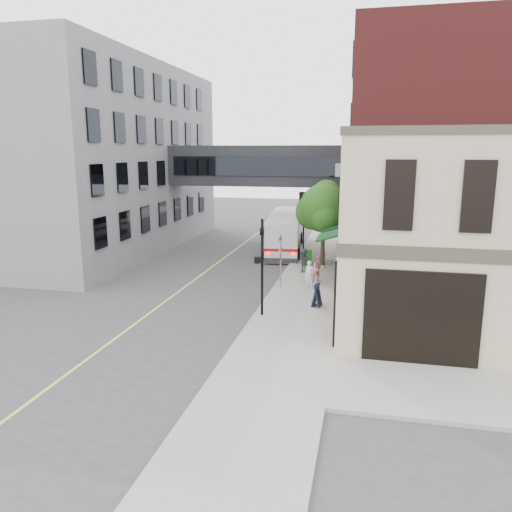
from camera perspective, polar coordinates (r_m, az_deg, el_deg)
The scene contains 17 objects.
ground at distance 21.67m, azimuth -1.46°, elevation -8.67°, with size 120.00×120.00×0.00m, color #38383A.
sidewalk_main at distance 34.63m, azimuth 7.39°, elevation -0.74°, with size 4.00×60.00×0.15m, color gray.
corner_building at distance 22.30m, azimuth 22.83°, elevation 2.19°, with size 10.19×8.12×8.45m.
brick_building at distance 35.03m, azimuth 21.18°, elevation 10.12°, with size 13.76×18.00×14.00m.
opposite_building at distance 41.89m, azimuth -19.36°, elevation 10.44°, with size 14.00×24.00×14.00m, color slate.
skyway_bridge at distance 38.51m, azimuth 0.67°, elevation 10.28°, with size 14.00×3.18×3.00m.
traffic_signal_near at distance 22.63m, azimuth 0.63°, elevation 0.10°, with size 0.44×0.22×4.60m.
traffic_signal_far at distance 37.22m, azimuth 5.28°, elevation 5.29°, with size 0.53×0.28×4.50m.
street_sign_pole at distance 27.65m, azimuth 2.82°, elevation 0.05°, with size 0.08×0.75×3.00m.
street_tree at distance 33.21m, azimuth 7.78°, elevation 5.42°, with size 3.80×3.20×5.60m.
lane_marking at distance 32.21m, azimuth -5.79°, elevation -1.80°, with size 0.12×40.00×0.01m, color #D8CC4C.
bus at distance 38.68m, azimuth 3.35°, elevation 2.92°, with size 3.38×10.56×2.79m.
pedestrian_a at distance 27.74m, azimuth 6.10°, elevation -2.12°, with size 0.56×0.37×1.54m, color silver.
pedestrian_b at distance 29.16m, azimuth 7.12°, elevation -1.48°, with size 0.73×0.57×1.50m, color pink.
pedestrian_c at distance 31.23m, azimuth 5.46°, elevation -0.52°, with size 0.99×0.57×1.53m, color #222028.
newspaper_box at distance 33.42m, azimuth 5.88°, elevation -0.13°, with size 0.51×0.46×1.03m, color #156017.
sandwich_board at distance 24.67m, azimuth 6.97°, elevation -4.43°, with size 0.41×0.63×1.13m, color black.
Camera 1 is at (4.95, -19.67, 7.65)m, focal length 35.00 mm.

